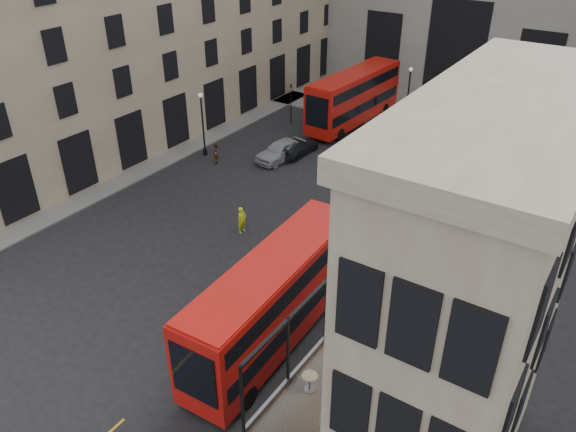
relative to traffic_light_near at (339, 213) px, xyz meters
The scene contains 29 objects.
ground 12.28m from the traffic_light_near, 85.24° to the right, with size 140.00×140.00×0.00m, color black.
host_building_main 17.11m from the traffic_light_near, 47.61° to the right, with size 7.26×11.40×15.10m.
host_frontage 14.15m from the traffic_light_near, 57.99° to the right, with size 3.00×11.00×4.50m, color beige.
cafe_floor 14.31m from the traffic_light_near, 57.99° to the right, with size 3.00×10.00×0.10m, color slate.
pavement_far 26.58m from the traffic_light_near, 100.89° to the left, with size 40.00×12.00×0.12m, color slate.
pavement_left 21.13m from the traffic_light_near, behind, with size 8.00×48.00×0.12m, color slate.
traffic_light_near is the anchor object (origin of this frame).
traffic_light_far 21.26m from the traffic_light_near, 131.19° to the left, with size 0.16×0.20×3.80m.
street_lamp_a 17.09m from the traffic_light_near, 159.44° to the left, with size 0.36×0.36×5.33m.
street_lamp_b 22.56m from the traffic_light_near, 102.80° to the left, with size 0.36×0.36×5.33m.
bus_near 9.02m from the traffic_light_near, 80.42° to the right, with size 3.27×12.08×4.78m.
bus_far 21.35m from the traffic_light_near, 115.43° to the left, with size 3.46×12.36×4.88m.
car_a 13.55m from the traffic_light_near, 139.27° to the left, with size 1.94×4.82×1.64m, color #9DA0A5.
car_b 13.12m from the traffic_light_near, 108.55° to the left, with size 1.72×4.93×1.62m, color maroon.
car_c 14.30m from the traffic_light_near, 132.97° to the left, with size 1.83×4.50×1.31m, color black.
bicycle 3.00m from the traffic_light_near, 150.15° to the left, with size 0.68×1.95×1.02m, color gray.
cyclist 6.46m from the traffic_light_near, 162.54° to the right, with size 0.65×0.43×1.79m, color #ECF81A.
pedestrian_a 23.06m from the traffic_light_near, 124.50° to the left, with size 0.88×0.68×1.80m, color gray.
pedestrian_b 24.33m from the traffic_light_near, 104.21° to the left, with size 1.06×0.61×1.64m, color gray.
pedestrian_c 28.13m from the traffic_light_near, 85.42° to the left, with size 1.15×0.48×1.96m, color gray.
pedestrian_d 18.74m from the traffic_light_near, 72.64° to the left, with size 0.85×0.55×1.73m, color gray.
pedestrian_e 15.12m from the traffic_light_near, 159.94° to the left, with size 0.61×0.40×1.67m, color gray.
cafe_table_near 16.11m from the traffic_light_near, 64.69° to the right, with size 0.54×0.54×0.68m.
cafe_table_mid 14.81m from the traffic_light_near, 61.18° to the right, with size 0.53×0.53×0.67m.
cafe_table_far 11.24m from the traffic_light_near, 52.03° to the right, with size 0.54×0.54×0.67m.
cafe_chair_a 17.19m from the traffic_light_near, 60.56° to the right, with size 0.48×0.48×0.94m.
cafe_chair_b 15.29m from the traffic_light_near, 56.75° to the right, with size 0.47×0.47×0.80m.
cafe_chair_c 15.05m from the traffic_light_near, 55.60° to the right, with size 0.57×0.57×0.97m.
cafe_chair_d 11.80m from the traffic_light_near, 45.43° to the right, with size 0.49×0.49×0.97m.
Camera 1 is at (12.66, -13.99, 19.46)m, focal length 35.00 mm.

